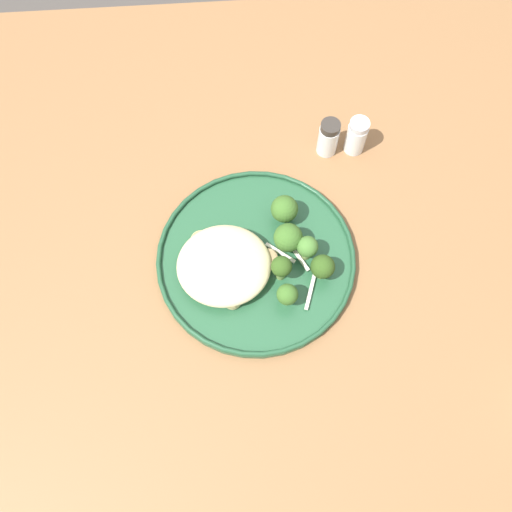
{
  "coord_description": "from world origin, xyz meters",
  "views": [
    {
      "loc": [
        -0.02,
        0.32,
        1.51
      ],
      "look_at": [
        -0.04,
        0.01,
        0.76
      ],
      "focal_mm": 39.54,
      "sensor_mm": 36.0,
      "label": 1
    }
  ],
  "objects_px": {
    "salt_shaker": "(356,136)",
    "seared_scallop_center_golden": "(267,260)",
    "seared_scallop_tilted_round": "(201,241)",
    "broccoli_floret_tall_stalk": "(281,267)",
    "broccoli_floret_center_pile": "(284,209)",
    "seared_scallop_half_hidden": "(235,300)",
    "broccoli_floret_beside_noodles": "(307,247)",
    "broccoli_floret_front_edge": "(287,295)",
    "seared_scallop_left_edge": "(206,273)",
    "seared_scallop_right_edge": "(226,267)",
    "dinner_plate": "(256,259)",
    "pepper_shaker": "(328,138)",
    "broccoli_floret_split_head": "(323,267)",
    "broccoli_floret_near_rim": "(288,240)"
  },
  "relations": [
    {
      "from": "broccoli_floret_near_rim",
      "to": "dinner_plate",
      "type": "bearing_deg",
      "value": 14.07
    },
    {
      "from": "seared_scallop_tilted_round",
      "to": "broccoli_floret_tall_stalk",
      "type": "bearing_deg",
      "value": 152.69
    },
    {
      "from": "seared_scallop_center_golden",
      "to": "broccoli_floret_center_pile",
      "type": "xyz_separation_m",
      "value": [
        -0.03,
        -0.07,
        0.02
      ]
    },
    {
      "from": "seared_scallop_right_edge",
      "to": "broccoli_floret_tall_stalk",
      "type": "distance_m",
      "value": 0.08
    },
    {
      "from": "seared_scallop_half_hidden",
      "to": "seared_scallop_center_golden",
      "type": "bearing_deg",
      "value": -131.15
    },
    {
      "from": "seared_scallop_left_edge",
      "to": "salt_shaker",
      "type": "xyz_separation_m",
      "value": [
        -0.24,
        -0.21,
        0.01
      ]
    },
    {
      "from": "seared_scallop_half_hidden",
      "to": "broccoli_floret_beside_noodles",
      "type": "distance_m",
      "value": 0.13
    },
    {
      "from": "seared_scallop_tilted_round",
      "to": "pepper_shaker",
      "type": "relative_size",
      "value": 0.42
    },
    {
      "from": "broccoli_floret_beside_noodles",
      "to": "broccoli_floret_near_rim",
      "type": "height_order",
      "value": "broccoli_floret_near_rim"
    },
    {
      "from": "dinner_plate",
      "to": "broccoli_floret_near_rim",
      "type": "xyz_separation_m",
      "value": [
        -0.05,
        -0.01,
        0.04
      ]
    },
    {
      "from": "broccoli_floret_beside_noodles",
      "to": "broccoli_floret_front_edge",
      "type": "distance_m",
      "value": 0.08
    },
    {
      "from": "broccoli_floret_tall_stalk",
      "to": "seared_scallop_half_hidden",
      "type": "bearing_deg",
      "value": 27.35
    },
    {
      "from": "seared_scallop_tilted_round",
      "to": "salt_shaker",
      "type": "xyz_separation_m",
      "value": [
        -0.25,
        -0.16,
        0.01
      ]
    },
    {
      "from": "seared_scallop_half_hidden",
      "to": "broccoli_floret_front_edge",
      "type": "bearing_deg",
      "value": 177.13
    },
    {
      "from": "broccoli_floret_near_rim",
      "to": "seared_scallop_tilted_round",
      "type": "bearing_deg",
      "value": -7.34
    },
    {
      "from": "salt_shaker",
      "to": "seared_scallop_center_golden",
      "type": "bearing_deg",
      "value": 51.32
    },
    {
      "from": "broccoli_floret_split_head",
      "to": "pepper_shaker",
      "type": "xyz_separation_m",
      "value": [
        -0.03,
        -0.22,
        -0.01
      ]
    },
    {
      "from": "broccoli_floret_center_pile",
      "to": "seared_scallop_center_golden",
      "type": "bearing_deg",
      "value": 66.59
    },
    {
      "from": "dinner_plate",
      "to": "seared_scallop_left_edge",
      "type": "distance_m",
      "value": 0.08
    },
    {
      "from": "seared_scallop_half_hidden",
      "to": "seared_scallop_tilted_round",
      "type": "xyz_separation_m",
      "value": [
        0.04,
        -0.09,
        0.0
      ]
    },
    {
      "from": "seared_scallop_center_golden",
      "to": "broccoli_floret_center_pile",
      "type": "distance_m",
      "value": 0.08
    },
    {
      "from": "seared_scallop_right_edge",
      "to": "dinner_plate",
      "type": "bearing_deg",
      "value": -163.04
    },
    {
      "from": "broccoli_floret_near_rim",
      "to": "seared_scallop_right_edge",
      "type": "bearing_deg",
      "value": 15.49
    },
    {
      "from": "pepper_shaker",
      "to": "dinner_plate",
      "type": "bearing_deg",
      "value": 55.84
    },
    {
      "from": "dinner_plate",
      "to": "salt_shaker",
      "type": "relative_size",
      "value": 4.33
    },
    {
      "from": "dinner_plate",
      "to": "broccoli_floret_beside_noodles",
      "type": "relative_size",
      "value": 5.72
    },
    {
      "from": "seared_scallop_half_hidden",
      "to": "seared_scallop_tilted_round",
      "type": "bearing_deg",
      "value": -64.77
    },
    {
      "from": "broccoli_floret_center_pile",
      "to": "broccoli_floret_front_edge",
      "type": "xyz_separation_m",
      "value": [
        0.01,
        0.13,
        -0.0
      ]
    },
    {
      "from": "dinner_plate",
      "to": "seared_scallop_tilted_round",
      "type": "height_order",
      "value": "seared_scallop_tilted_round"
    },
    {
      "from": "dinner_plate",
      "to": "seared_scallop_left_edge",
      "type": "bearing_deg",
      "value": 16.04
    },
    {
      "from": "seared_scallop_left_edge",
      "to": "broccoli_floret_beside_noodles",
      "type": "relative_size",
      "value": 0.45
    },
    {
      "from": "broccoli_floret_center_pile",
      "to": "broccoli_floret_front_edge",
      "type": "height_order",
      "value": "broccoli_floret_center_pile"
    },
    {
      "from": "broccoli_floret_front_edge",
      "to": "seared_scallop_half_hidden",
      "type": "bearing_deg",
      "value": -2.87
    },
    {
      "from": "seared_scallop_right_edge",
      "to": "salt_shaker",
      "type": "relative_size",
      "value": 0.43
    },
    {
      "from": "broccoli_floret_beside_noodles",
      "to": "broccoli_floret_tall_stalk",
      "type": "xyz_separation_m",
      "value": [
        0.04,
        0.03,
        0.0
      ]
    },
    {
      "from": "seared_scallop_tilted_round",
      "to": "broccoli_floret_front_edge",
      "type": "height_order",
      "value": "broccoli_floret_front_edge"
    },
    {
      "from": "dinner_plate",
      "to": "seared_scallop_right_edge",
      "type": "xyz_separation_m",
      "value": [
        0.04,
        0.01,
        0.01
      ]
    },
    {
      "from": "pepper_shaker",
      "to": "broccoli_floret_beside_noodles",
      "type": "bearing_deg",
      "value": 74.03
    },
    {
      "from": "seared_scallop_center_golden",
      "to": "pepper_shaker",
      "type": "distance_m",
      "value": 0.22
    },
    {
      "from": "broccoli_floret_tall_stalk",
      "to": "pepper_shaker",
      "type": "relative_size",
      "value": 0.8
    },
    {
      "from": "broccoli_floret_beside_noodles",
      "to": "broccoli_floret_front_edge",
      "type": "xyz_separation_m",
      "value": [
        0.03,
        0.07,
        -0.0
      ]
    },
    {
      "from": "seared_scallop_center_golden",
      "to": "seared_scallop_tilted_round",
      "type": "relative_size",
      "value": 1.07
    },
    {
      "from": "seared_scallop_tilted_round",
      "to": "pepper_shaker",
      "type": "bearing_deg",
      "value": -142.33
    },
    {
      "from": "seared_scallop_half_hidden",
      "to": "broccoli_floret_split_head",
      "type": "relative_size",
      "value": 0.5
    },
    {
      "from": "broccoli_floret_tall_stalk",
      "to": "pepper_shaker",
      "type": "height_order",
      "value": "pepper_shaker"
    },
    {
      "from": "seared_scallop_right_edge",
      "to": "broccoli_floret_center_pile",
      "type": "height_order",
      "value": "broccoli_floret_center_pile"
    },
    {
      "from": "broccoli_floret_tall_stalk",
      "to": "seared_scallop_center_golden",
      "type": "bearing_deg",
      "value": -52.22
    },
    {
      "from": "seared_scallop_right_edge",
      "to": "broccoli_floret_center_pile",
      "type": "relative_size",
      "value": 0.57
    },
    {
      "from": "broccoli_floret_split_head",
      "to": "broccoli_floret_near_rim",
      "type": "xyz_separation_m",
      "value": [
        0.04,
        -0.04,
        0.0
      ]
    },
    {
      "from": "seared_scallop_right_edge",
      "to": "seared_scallop_left_edge",
      "type": "distance_m",
      "value": 0.03
    }
  ]
}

